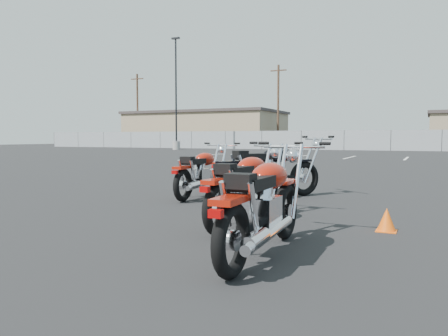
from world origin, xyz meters
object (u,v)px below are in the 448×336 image
at_px(motorcycle_second_black, 269,170).
at_px(motorcycle_rear_red, 264,205).
at_px(motorcycle_front_red, 201,172).
at_px(motorcycle_third_red, 246,187).

distance_m(motorcycle_second_black, motorcycle_rear_red, 4.00).
distance_m(motorcycle_front_red, motorcycle_rear_red, 4.28).
bearing_deg(motorcycle_front_red, motorcycle_rear_red, -53.51).
distance_m(motorcycle_third_red, motorcycle_rear_red, 1.53).
xyz_separation_m(motorcycle_front_red, motorcycle_third_red, (1.81, -2.10, 0.02)).
xyz_separation_m(motorcycle_front_red, motorcycle_rear_red, (2.55, -3.44, 0.03)).
relative_size(motorcycle_second_black, motorcycle_rear_red, 0.98).
height_order(motorcycle_third_red, motorcycle_rear_red, motorcycle_rear_red).
xyz_separation_m(motorcycle_third_red, motorcycle_rear_red, (0.74, -1.34, 0.01)).
bearing_deg(motorcycle_front_red, motorcycle_second_black, 15.22).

